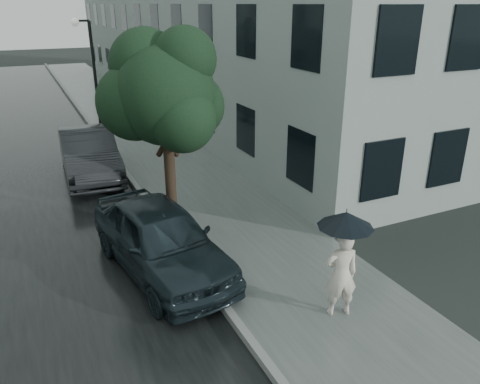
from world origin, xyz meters
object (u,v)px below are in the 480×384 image
lamp_post (91,72)px  car_near (161,239)px  street_tree (164,93)px  pedestrian (341,274)px  car_far (89,154)px

lamp_post → car_near: bearing=-103.3°
street_tree → lamp_post: bearing=90.9°
pedestrian → street_tree: (-1.75, 4.55, 2.65)m
street_tree → car_far: 5.92m
lamp_post → car_far: size_ratio=1.03×
lamp_post → pedestrian: bearing=-92.8°
pedestrian → car_far: pedestrian is taller
street_tree → car_far: street_tree is taller
street_tree → car_far: size_ratio=1.05×
street_tree → lamp_post: 9.78m
street_tree → car_near: 3.29m
pedestrian → car_far: bearing=-56.8°
car_far → lamp_post: bearing=79.9°
pedestrian → street_tree: size_ratio=0.34×
lamp_post → car_far: bearing=-112.8°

